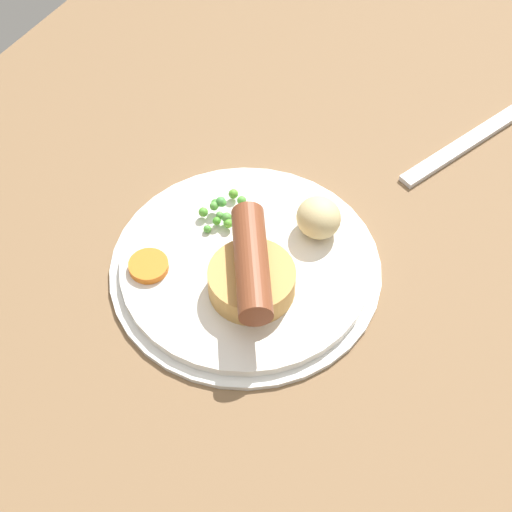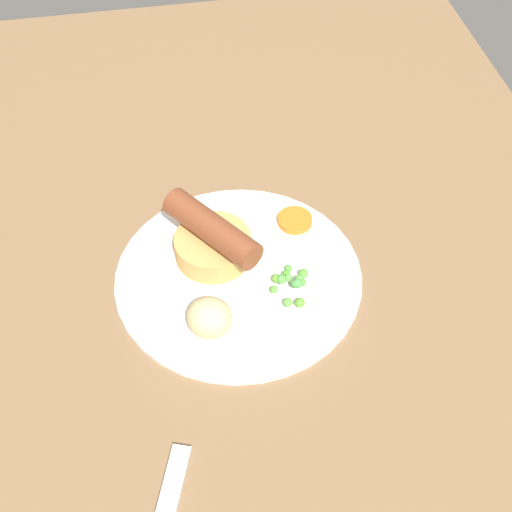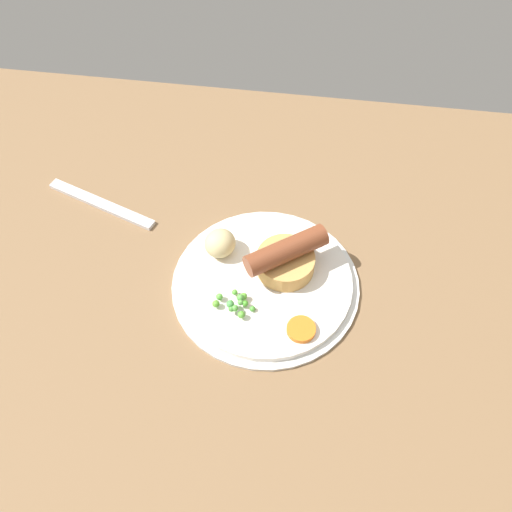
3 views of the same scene
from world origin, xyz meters
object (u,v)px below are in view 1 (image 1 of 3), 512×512
(pea_pile, at_px, (223,210))
(potato_chunk_0, at_px, (319,218))
(sausage_pudding, at_px, (252,274))
(carrot_slice_1, at_px, (149,266))
(fork, at_px, (468,142))
(dinner_plate, at_px, (248,268))

(pea_pile, xyz_separation_m, potato_chunk_0, (-0.03, 0.08, 0.01))
(sausage_pudding, bearing_deg, potato_chunk_0, -46.10)
(carrot_slice_1, height_order, fork, carrot_slice_1)
(dinner_plate, relative_size, potato_chunk_0, 5.81)
(dinner_plate, height_order, potato_chunk_0, potato_chunk_0)
(sausage_pudding, xyz_separation_m, fork, (-0.28, 0.09, -0.03))
(dinner_plate, bearing_deg, carrot_slice_1, -53.63)
(sausage_pudding, bearing_deg, carrot_slice_1, 72.05)
(carrot_slice_1, bearing_deg, potato_chunk_0, 138.26)
(fork, bearing_deg, pea_pile, -14.74)
(dinner_plate, height_order, sausage_pudding, sausage_pudding)
(sausage_pudding, xyz_separation_m, potato_chunk_0, (-0.09, 0.02, -0.01))
(potato_chunk_0, bearing_deg, sausage_pudding, -9.99)
(pea_pile, xyz_separation_m, carrot_slice_1, (0.09, -0.02, -0.01))
(sausage_pudding, distance_m, potato_chunk_0, 0.09)
(potato_chunk_0, bearing_deg, fork, 160.10)
(sausage_pudding, xyz_separation_m, pea_pile, (-0.06, -0.07, -0.01))
(fork, bearing_deg, dinner_plate, -2.31)
(dinner_plate, distance_m, potato_chunk_0, 0.08)
(dinner_plate, bearing_deg, sausage_pudding, 39.12)
(potato_chunk_0, height_order, fork, potato_chunk_0)
(dinner_plate, xyz_separation_m, pea_pile, (-0.03, -0.05, 0.02))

